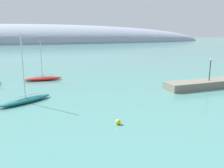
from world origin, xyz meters
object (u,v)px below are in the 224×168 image
object	(u,v)px
sailboat_teal_near_shore	(26,100)
mooring_buoy_yellow	(118,122)
harbor_lamp_post	(210,67)
sailboat_red_mid_mooring	(43,78)

from	to	relation	value
sailboat_teal_near_shore	mooring_buoy_yellow	world-z (taller)	sailboat_teal_near_shore
sailboat_teal_near_shore	harbor_lamp_post	world-z (taller)	sailboat_teal_near_shore
sailboat_teal_near_shore	harbor_lamp_post	xyz separation A→B (m)	(32.50, 0.36, 3.49)
sailboat_red_mid_mooring	harbor_lamp_post	distance (m)	34.00
mooring_buoy_yellow	harbor_lamp_post	size ratio (longest dim) A/B	0.15
sailboat_teal_near_shore	mooring_buoy_yellow	size ratio (longest dim) A/B	16.33
sailboat_red_mid_mooring	mooring_buoy_yellow	xyz separation A→B (m)	(8.23, -27.81, -0.16)
sailboat_red_mid_mooring	mooring_buoy_yellow	size ratio (longest dim) A/B	13.37
harbor_lamp_post	sailboat_red_mid_mooring	bearing A→B (deg)	152.59
sailboat_red_mid_mooring	harbor_lamp_post	size ratio (longest dim) A/B	1.98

